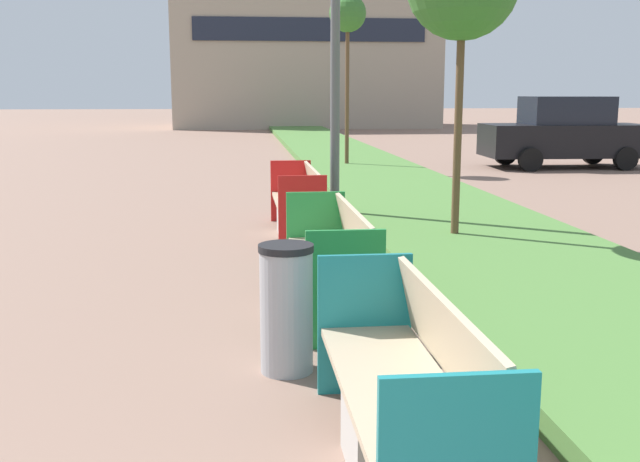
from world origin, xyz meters
The scene contains 8 objects.
planter_grass_strip centered at (3.20, 12.00, 0.09)m, with size 2.80×120.00×0.18m.
building_backdrop centered at (4.00, 43.60, 4.71)m, with size 14.52×7.73×9.42m.
bench_teal_frame centered at (0.94, 3.33, 0.37)m, with size 0.65×2.13×0.94m.
bench_green_frame centered at (0.94, 6.37, 0.37)m, with size 0.65×2.25×0.94m.
bench_red_frame centered at (0.94, 10.11, 0.37)m, with size 0.65×2.15×0.94m.
litter_bin centered at (0.41, 4.82, 0.47)m, with size 0.39×0.39×0.93m.
sapling_tree_far centered at (2.86, 18.60, 3.79)m, with size 0.92×0.92×4.34m.
parked_car_distant centered at (8.67, 18.71, 0.91)m, with size 4.27×2.00×1.86m.
Camera 1 is at (0.09, -0.28, 1.97)m, focal length 42.00 mm.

